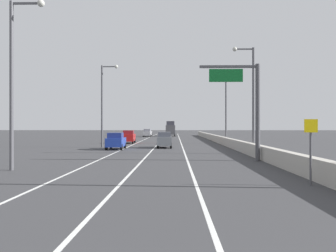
# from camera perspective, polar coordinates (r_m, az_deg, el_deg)

# --- Properties ---
(ground_plane) EXTENTS (320.00, 320.00, 0.00)m
(ground_plane) POSITION_cam_1_polar(r_m,az_deg,el_deg) (66.45, 0.66, -2.32)
(ground_plane) COLOR #38383A
(lane_stripe_left) EXTENTS (0.16, 130.00, 0.00)m
(lane_stripe_left) POSITION_cam_1_polar(r_m,az_deg,el_deg) (57.77, -4.88, -2.67)
(lane_stripe_left) COLOR silver
(lane_stripe_left) RESTS_ON ground_plane
(lane_stripe_center) EXTENTS (0.16, 130.00, 0.00)m
(lane_stripe_center) POSITION_cam_1_polar(r_m,az_deg,el_deg) (57.51, -1.40, -2.68)
(lane_stripe_center) COLOR silver
(lane_stripe_center) RESTS_ON ground_plane
(lane_stripe_right) EXTENTS (0.16, 130.00, 0.00)m
(lane_stripe_right) POSITION_cam_1_polar(r_m,az_deg,el_deg) (57.47, 2.09, -2.68)
(lane_stripe_right) COLOR silver
(lane_stripe_right) RESTS_ON ground_plane
(jersey_barrier_right) EXTENTS (0.60, 120.00, 1.10)m
(jersey_barrier_right) POSITION_cam_1_polar(r_m,az_deg,el_deg) (43.03, 10.52, -2.85)
(jersey_barrier_right) COLOR #B2ADA3
(jersey_barrier_right) RESTS_ON ground_plane
(overhead_sign_gantry) EXTENTS (4.68, 0.36, 7.50)m
(overhead_sign_gantry) POSITION_cam_1_polar(r_m,az_deg,el_deg) (28.13, 12.79, 4.15)
(overhead_sign_gantry) COLOR #47474C
(overhead_sign_gantry) RESTS_ON ground_plane
(speed_advisory_sign) EXTENTS (0.60, 0.11, 3.00)m
(speed_advisory_sign) POSITION_cam_1_polar(r_m,az_deg,el_deg) (17.18, 22.02, -3.10)
(speed_advisory_sign) COLOR #4C4C51
(speed_advisory_sign) RESTS_ON ground_plane
(lamp_post_right_second) EXTENTS (2.14, 0.44, 10.36)m
(lamp_post_right_second) POSITION_cam_1_polar(r_m,az_deg,el_deg) (35.27, 13.20, 5.28)
(lamp_post_right_second) COLOR #4C4C51
(lamp_post_right_second) RESTS_ON ground_plane
(lamp_post_right_third) EXTENTS (2.14, 0.44, 10.36)m
(lamp_post_right_third) POSITION_cam_1_polar(r_m,az_deg,el_deg) (54.04, 9.06, 3.44)
(lamp_post_right_third) COLOR #4C4C51
(lamp_post_right_third) RESTS_ON ground_plane
(lamp_post_left_near) EXTENTS (2.14, 0.44, 10.36)m
(lamp_post_left_near) POSITION_cam_1_polar(r_m,az_deg,el_deg) (23.60, -23.35, 7.90)
(lamp_post_left_near) COLOR #4C4C51
(lamp_post_left_near) RESTS_ON ground_plane
(lamp_post_left_mid) EXTENTS (2.14, 0.44, 10.36)m
(lamp_post_left_mid) POSITION_cam_1_polar(r_m,az_deg,el_deg) (45.17, -10.27, 4.12)
(lamp_post_left_mid) COLOR #4C4C51
(lamp_post_left_mid) RESTS_ON ground_plane
(car_silver_0) EXTENTS (2.05, 4.58, 1.95)m
(car_silver_0) POSITION_cam_1_polar(r_m,az_deg,el_deg) (88.46, -3.33, -1.11)
(car_silver_0) COLOR #B7B7BC
(car_silver_0) RESTS_ON ground_plane
(car_red_1) EXTENTS (1.92, 4.69, 2.02)m
(car_red_1) POSITION_cam_1_polar(r_m,az_deg,el_deg) (55.61, -6.33, -1.73)
(car_red_1) COLOR red
(car_red_1) RESTS_ON ground_plane
(car_gray_2) EXTENTS (1.86, 4.27, 1.96)m
(car_gray_2) POSITION_cam_1_polar(r_m,az_deg,el_deg) (43.64, -0.58, -2.25)
(car_gray_2) COLOR slate
(car_gray_2) RESTS_ON ground_plane
(car_blue_3) EXTENTS (1.95, 4.18, 1.92)m
(car_blue_3) POSITION_cam_1_polar(r_m,az_deg,el_deg) (41.19, -8.39, -2.41)
(car_blue_3) COLOR #1E389E
(car_blue_3) RESTS_ON ground_plane
(box_truck) EXTENTS (2.55, 8.54, 3.99)m
(box_truck) POSITION_cam_1_polar(r_m,az_deg,el_deg) (93.71, 0.40, -0.53)
(box_truck) COLOR #4C4C51
(box_truck) RESTS_ON ground_plane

